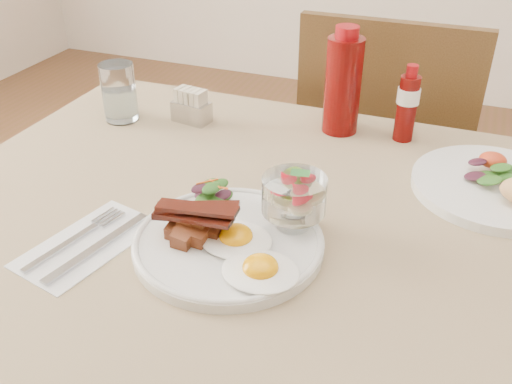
% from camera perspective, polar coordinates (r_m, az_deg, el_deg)
% --- Properties ---
extents(table, '(1.33, 0.88, 0.75)m').
position_cam_1_polar(table, '(0.95, 6.23, -7.79)').
color(table, brown).
rests_on(table, ground).
extents(chair_far, '(0.42, 0.42, 0.93)m').
position_cam_1_polar(chair_far, '(1.57, 12.59, 2.96)').
color(chair_far, brown).
rests_on(chair_far, ground).
extents(main_plate, '(0.28, 0.28, 0.02)m').
position_cam_1_polar(main_plate, '(0.84, -2.77, -5.13)').
color(main_plate, silver).
rests_on(main_plate, table).
extents(fried_eggs, '(0.17, 0.16, 0.03)m').
position_cam_1_polar(fried_eggs, '(0.79, -0.83, -6.12)').
color(fried_eggs, white).
rests_on(fried_eggs, main_plate).
extents(bacon_potato_pile, '(0.13, 0.08, 0.06)m').
position_cam_1_polar(bacon_potato_pile, '(0.82, -6.28, -3.09)').
color(bacon_potato_pile, brown).
rests_on(bacon_potato_pile, main_plate).
extents(side_salad, '(0.07, 0.07, 0.04)m').
position_cam_1_polar(side_salad, '(0.91, -4.37, -0.20)').
color(side_salad, '#1C4F15').
rests_on(side_salad, main_plate).
extents(fruit_cup, '(0.10, 0.10, 0.10)m').
position_cam_1_polar(fruit_cup, '(0.83, 3.84, -0.33)').
color(fruit_cup, white).
rests_on(fruit_cup, main_plate).
extents(second_plate, '(0.28, 0.28, 0.07)m').
position_cam_1_polar(second_plate, '(1.04, 23.79, 0.44)').
color(second_plate, silver).
rests_on(second_plate, table).
extents(ketchup_bottle, '(0.09, 0.09, 0.21)m').
position_cam_1_polar(ketchup_bottle, '(1.16, 8.69, 10.64)').
color(ketchup_bottle, '#560604').
rests_on(ketchup_bottle, table).
extents(hot_sauce_bottle, '(0.05, 0.05, 0.15)m').
position_cam_1_polar(hot_sauce_bottle, '(1.15, 14.88, 8.46)').
color(hot_sauce_bottle, '#560604').
rests_on(hot_sauce_bottle, table).
extents(sugar_caddy, '(0.08, 0.06, 0.07)m').
position_cam_1_polar(sugar_caddy, '(1.22, -6.49, 8.40)').
color(sugar_caddy, '#B5B5B9').
rests_on(sugar_caddy, table).
extents(water_glass, '(0.07, 0.07, 0.12)m').
position_cam_1_polar(water_glass, '(1.24, -13.50, 9.35)').
color(water_glass, white).
rests_on(water_glass, table).
extents(napkin_cutlery, '(0.16, 0.23, 0.01)m').
position_cam_1_polar(napkin_cutlery, '(0.88, -16.47, -4.97)').
color(napkin_cutlery, silver).
rests_on(napkin_cutlery, table).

